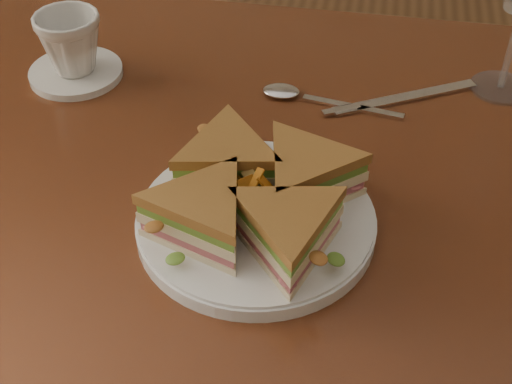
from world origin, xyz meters
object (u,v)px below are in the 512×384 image
spoon (298,95)px  coffee_cup (70,43)px  plate (256,222)px  sandwich_wedges (256,196)px  saucer (76,73)px  table (303,241)px  knife (395,100)px

spoon → coffee_cup: bearing=-170.6°
plate → sandwich_wedges: bearing=0.0°
spoon → plate: bearing=-83.4°
sandwich_wedges → saucer: size_ratio=2.20×
saucer → table: bearing=-25.2°
plate → saucer: 0.38m
saucer → spoon: bearing=0.2°
coffee_cup → spoon: bearing=-17.8°
spoon → coffee_cup: (-0.30, -0.00, 0.05)m
sandwich_wedges → coffee_cup: (-0.29, 0.24, 0.00)m
spoon → coffee_cup: size_ratio=2.14×
plate → saucer: size_ratio=2.00×
table → saucer: bearing=154.8°
spoon → coffee_cup: 0.30m
sandwich_wedges → spoon: size_ratio=1.49×
spoon → knife: (0.12, 0.01, -0.00)m
knife → coffee_cup: bearing=152.9°
plate → sandwich_wedges: 0.04m
table → knife: knife is taller
knife → saucer: 0.42m
plate → coffee_cup: coffee_cup is taller
knife → coffee_cup: 0.43m
table → sandwich_wedges: 0.17m
sandwich_wedges → coffee_cup: coffee_cup is taller
saucer → plate: bearing=-39.9°
spoon → saucer: bearing=-170.6°
sandwich_wedges → saucer: sandwich_wedges is taller
sandwich_wedges → spoon: 0.25m
sandwich_wedges → knife: bearing=62.4°
spoon → sandwich_wedges: bearing=-83.4°
plate → spoon: plate is taller
plate → knife: (0.13, 0.26, -0.01)m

